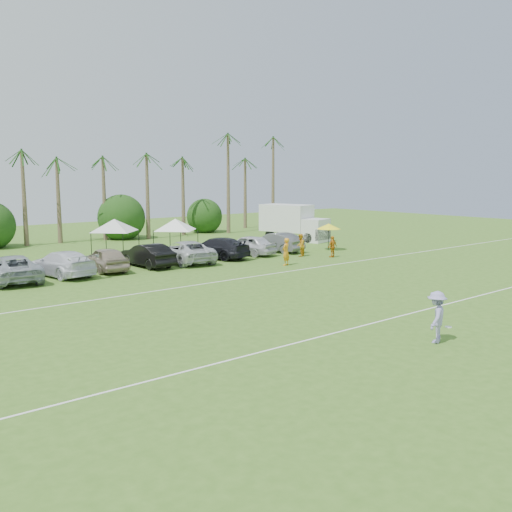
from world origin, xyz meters
TOP-DOWN VIEW (x-y plane):
  - ground at (0.00, 0.00)m, footprint 120.00×120.00m
  - field_lines at (0.00, 8.00)m, footprint 80.00×12.10m
  - palm_tree_4 at (-4.00, 38.00)m, footprint 2.40×2.40m
  - palm_tree_5 at (0.00, 38.00)m, footprint 2.40×2.40m
  - palm_tree_6 at (4.00, 38.00)m, footprint 2.40×2.40m
  - palm_tree_7 at (8.00, 38.00)m, footprint 2.40×2.40m
  - palm_tree_8 at (13.00, 38.00)m, footprint 2.40×2.40m
  - palm_tree_9 at (18.00, 38.00)m, footprint 2.40×2.40m
  - palm_tree_10 at (23.00, 38.00)m, footprint 2.40×2.40m
  - palm_tree_11 at (27.00, 38.00)m, footprint 2.40×2.40m
  - bush_tree_2 at (6.00, 39.00)m, footprint 4.00×4.00m
  - bush_tree_3 at (16.00, 39.00)m, footprint 4.00×4.00m
  - sideline_player_a at (7.38, 16.01)m, footprint 0.82×0.67m
  - sideline_player_b at (11.21, 18.52)m, footprint 1.06×0.97m
  - sideline_player_c at (12.82, 16.62)m, footprint 1.00×0.50m
  - box_truck at (18.39, 26.91)m, footprint 4.07×7.06m
  - canopy_tent_left at (0.13, 27.85)m, footprint 4.20×4.20m
  - canopy_tent_right at (4.73, 26.36)m, footprint 4.03×4.03m
  - market_umbrella at (15.57, 19.65)m, footprint 2.03×2.03m
  - frisbee_player at (-0.76, -1.32)m, footprint 1.47×1.18m
  - parked_car_2 at (-9.38, 21.89)m, footprint 3.22×5.99m
  - parked_car_3 at (-6.39, 21.85)m, footprint 3.05×5.78m
  - parked_car_4 at (-3.39, 21.89)m, footprint 2.32×4.84m
  - parked_car_5 at (-0.40, 21.71)m, footprint 1.91×4.92m
  - parked_car_6 at (2.59, 21.57)m, footprint 3.37×6.04m
  - parked_car_7 at (5.58, 21.88)m, footprint 3.59×5.89m
  - parked_car_8 at (8.57, 21.74)m, footprint 3.01×5.01m
  - parked_car_9 at (11.57, 21.78)m, footprint 2.50×5.06m

SIDE VIEW (x-z plane):
  - ground at x=0.00m, z-range 0.00..0.00m
  - field_lines at x=0.00m, z-range 0.00..0.01m
  - parked_car_2 at x=-9.38m, z-range 0.00..1.60m
  - parked_car_3 at x=-6.39m, z-range 0.00..1.60m
  - parked_car_4 at x=-3.39m, z-range 0.00..1.60m
  - parked_car_5 at x=-0.40m, z-range 0.00..1.60m
  - parked_car_6 at x=2.59m, z-range 0.00..1.60m
  - parked_car_7 at x=5.58m, z-range 0.00..1.60m
  - parked_car_8 at x=8.57m, z-range 0.00..1.60m
  - parked_car_9 at x=11.57m, z-range 0.00..1.60m
  - sideline_player_c at x=12.82m, z-range 0.00..1.65m
  - sideline_player_b at x=11.21m, z-range 0.00..1.77m
  - sideline_player_a at x=7.38m, z-range 0.00..1.93m
  - frisbee_player at x=-0.76m, z-range 0.00..1.99m
  - bush_tree_2 at x=6.00m, z-range -0.20..3.80m
  - bush_tree_3 at x=16.00m, z-range -0.20..3.80m
  - box_truck at x=18.39m, z-range 0.12..3.55m
  - market_umbrella at x=15.57m, z-range 0.90..3.15m
  - canopy_tent_right at x=4.73m, z-range 1.16..4.43m
  - canopy_tent_left at x=0.13m, z-range 1.21..4.62m
  - palm_tree_4 at x=-4.00m, z-range 3.03..11.93m
  - palm_tree_8 at x=13.00m, z-range 3.03..11.93m
  - palm_tree_5 at x=0.00m, z-range 3.40..13.30m
  - palm_tree_9 at x=18.00m, z-range 3.40..13.30m
  - palm_tree_6 at x=4.00m, z-range 3.76..14.66m
  - palm_tree_10 at x=23.00m, z-range 3.76..14.66m
  - palm_tree_7 at x=8.00m, z-range 4.11..16.01m
  - palm_tree_11 at x=27.00m, z-range 4.11..16.01m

